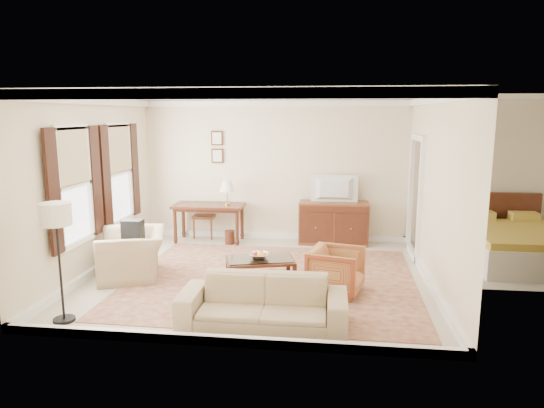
% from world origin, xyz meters
% --- Properties ---
extents(room_shell, '(5.51, 5.01, 2.91)m').
position_xyz_m(room_shell, '(0.00, 0.00, 2.47)').
color(room_shell, beige).
rests_on(room_shell, ground).
extents(annex_bedroom, '(3.00, 2.70, 2.90)m').
position_xyz_m(annex_bedroom, '(4.49, 1.15, 0.34)').
color(annex_bedroom, beige).
rests_on(annex_bedroom, ground).
extents(window_front, '(0.12, 1.56, 1.80)m').
position_xyz_m(window_front, '(-2.70, -0.70, 1.55)').
color(window_front, '#CCB284').
rests_on(window_front, room_shell).
extents(window_rear, '(0.12, 1.56, 1.80)m').
position_xyz_m(window_rear, '(-2.70, 0.90, 1.55)').
color(window_rear, '#CCB284').
rests_on(window_rear, room_shell).
extents(doorway, '(0.10, 1.12, 2.25)m').
position_xyz_m(doorway, '(2.71, 1.50, 1.08)').
color(doorway, white).
rests_on(doorway, room_shell).
extents(rug, '(4.58, 3.95, 0.01)m').
position_xyz_m(rug, '(0.25, -0.19, 0.01)').
color(rug, maroon).
rests_on(rug, room_shell).
extents(writing_desk, '(1.44, 0.72, 0.79)m').
position_xyz_m(writing_desk, '(-1.32, 2.04, 0.68)').
color(writing_desk, '#482114').
rests_on(writing_desk, room_shell).
extents(desk_chair, '(0.52, 0.52, 1.05)m').
position_xyz_m(desk_chair, '(-1.51, 2.39, 0.53)').
color(desk_chair, brown).
rests_on(desk_chair, room_shell).
extents(desk_lamp, '(0.32, 0.32, 0.50)m').
position_xyz_m(desk_lamp, '(-0.93, 2.04, 1.04)').
color(desk_lamp, silver).
rests_on(desk_lamp, writing_desk).
extents(framed_prints, '(0.25, 0.04, 0.68)m').
position_xyz_m(framed_prints, '(-1.22, 2.47, 1.94)').
color(framed_prints, '#482114').
rests_on(framed_prints, room_shell).
extents(sideboard, '(1.40, 0.54, 0.86)m').
position_xyz_m(sideboard, '(1.23, 2.20, 0.43)').
color(sideboard, brown).
rests_on(sideboard, room_shell).
extents(tv, '(0.90, 0.52, 0.12)m').
position_xyz_m(tv, '(1.23, 2.18, 1.31)').
color(tv, black).
rests_on(tv, sideboard).
extents(coffee_table, '(1.15, 0.85, 0.44)m').
position_xyz_m(coffee_table, '(0.11, -0.44, 0.33)').
color(coffee_table, '#482114').
rests_on(coffee_table, room_shell).
extents(fruit_bowl, '(0.42, 0.42, 0.10)m').
position_xyz_m(fruit_bowl, '(0.09, -0.44, 0.49)').
color(fruit_bowl, silver).
rests_on(fruit_bowl, coffee_table).
extents(book_a, '(0.27, 0.16, 0.38)m').
position_xyz_m(book_a, '(-0.05, -0.48, 0.17)').
color(book_a, brown).
rests_on(book_a, coffee_table).
extents(book_b, '(0.27, 0.11, 0.38)m').
position_xyz_m(book_b, '(0.28, -0.52, 0.17)').
color(book_b, brown).
rests_on(book_b, coffee_table).
extents(striped_armchair, '(0.85, 0.89, 0.76)m').
position_xyz_m(striped_armchair, '(1.27, -0.63, 0.38)').
color(striped_armchair, maroon).
rests_on(striped_armchair, room_shell).
extents(club_armchair, '(1.08, 1.34, 1.01)m').
position_xyz_m(club_armchair, '(-2.02, -0.27, 0.51)').
color(club_armchair, tan).
rests_on(club_armchair, room_shell).
extents(backpack, '(0.25, 0.34, 0.40)m').
position_xyz_m(backpack, '(-2.01, -0.22, 0.76)').
color(backpack, black).
rests_on(backpack, club_armchair).
extents(sofa, '(2.09, 0.61, 0.82)m').
position_xyz_m(sofa, '(0.35, -1.86, 0.41)').
color(sofa, tan).
rests_on(sofa, room_shell).
extents(floor_lamp, '(0.38, 0.38, 1.54)m').
position_xyz_m(floor_lamp, '(-2.20, -2.05, 1.29)').
color(floor_lamp, black).
rests_on(floor_lamp, room_shell).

